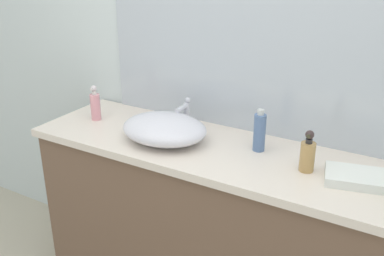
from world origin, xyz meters
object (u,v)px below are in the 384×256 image
object	(u,v)px
sink_basin	(164,129)
perfume_bottle	(260,132)
spray_can	(95,105)
folded_hand_towel	(355,177)
soap_dispenser	(308,154)

from	to	relation	value
sink_basin	perfume_bottle	xyz separation A→B (m)	(0.41, 0.12, 0.03)
sink_basin	spray_can	xyz separation A→B (m)	(-0.44, 0.04, 0.02)
sink_basin	folded_hand_towel	bearing A→B (deg)	2.80
spray_can	sink_basin	bearing A→B (deg)	-5.49
perfume_bottle	folded_hand_towel	bearing A→B (deg)	-10.22
perfume_bottle	sink_basin	bearing A→B (deg)	-164.20
sink_basin	soap_dispenser	world-z (taller)	soap_dispenser
spray_can	folded_hand_towel	bearing A→B (deg)	-0.10
sink_basin	folded_hand_towel	distance (m)	0.83
spray_can	folded_hand_towel	xyz separation A→B (m)	(1.27, -0.00, -0.06)
soap_dispenser	spray_can	bearing A→B (deg)	179.63
soap_dispenser	folded_hand_towel	size ratio (longest dim) A/B	0.78
soap_dispenser	spray_can	size ratio (longest dim) A/B	0.95
sink_basin	perfume_bottle	bearing A→B (deg)	15.80
soap_dispenser	folded_hand_towel	distance (m)	0.19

